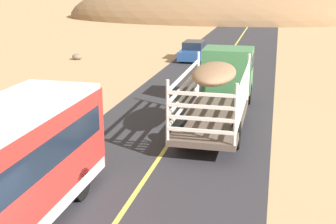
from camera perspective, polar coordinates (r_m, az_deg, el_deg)
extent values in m
cube|color=#3F7F4C|center=(23.97, 7.53, 5.35)|extent=(2.50, 2.20, 2.20)
cube|color=#192333|center=(23.89, 7.58, 6.41)|extent=(2.53, 1.54, 0.70)
cube|color=brown|center=(19.04, 5.64, -0.95)|extent=(2.50, 6.40, 0.24)
cylinder|color=silver|center=(21.91, 3.80, 4.72)|extent=(0.12, 0.12, 2.20)
cylinder|color=silver|center=(21.65, 10.03, 4.36)|extent=(0.12, 0.12, 2.20)
cylinder|color=silver|center=(15.94, -0.06, 0.21)|extent=(0.12, 0.12, 2.20)
cylinder|color=silver|center=(15.57, 8.48, -0.36)|extent=(0.12, 0.12, 2.20)
cube|color=silver|center=(19.07, 2.09, 0.90)|extent=(0.08, 6.30, 0.12)
cube|color=silver|center=(18.76, 9.35, 0.43)|extent=(0.08, 6.30, 0.12)
cube|color=silver|center=(15.89, 4.10, -2.37)|extent=(2.40, 0.08, 0.12)
cube|color=silver|center=(18.96, 2.10, 2.18)|extent=(0.08, 6.30, 0.12)
cube|color=silver|center=(18.65, 9.41, 1.72)|extent=(0.08, 6.30, 0.12)
cube|color=silver|center=(15.76, 4.13, -0.86)|extent=(2.40, 0.08, 0.12)
cube|color=silver|center=(18.85, 2.12, 3.48)|extent=(0.08, 6.30, 0.12)
cube|color=silver|center=(18.54, 9.47, 3.04)|extent=(0.08, 6.30, 0.12)
cube|color=silver|center=(15.63, 4.16, 0.68)|extent=(2.40, 0.08, 0.12)
cube|color=silver|center=(18.76, 2.13, 4.79)|extent=(0.08, 6.30, 0.12)
cube|color=silver|center=(18.44, 9.54, 4.37)|extent=(0.08, 6.30, 0.12)
cube|color=silver|center=(15.52, 4.20, 2.24)|extent=(2.40, 0.08, 0.12)
ellipsoid|color=#8C6B4C|center=(18.54, 5.81, 4.86)|extent=(1.75, 3.84, 0.70)
cylinder|color=black|center=(24.38, 4.88, 2.61)|extent=(0.32, 1.10, 1.10)
cylinder|color=black|center=(24.16, 9.99, 2.29)|extent=(0.32, 1.10, 1.10)
cylinder|color=black|center=(18.06, 1.63, -2.36)|extent=(0.32, 1.10, 1.10)
cylinder|color=black|center=(17.77, 8.53, -2.87)|extent=(0.32, 1.10, 1.10)
cylinder|color=black|center=(14.95, -18.86, -7.66)|extent=(0.30, 1.00, 1.00)
cylinder|color=black|center=(13.95, -11.08, -8.82)|extent=(0.30, 1.00, 1.00)
cube|color=#264C8C|center=(37.05, 3.22, 7.41)|extent=(1.80, 4.40, 0.70)
cube|color=#192333|center=(37.05, 3.26, 8.42)|extent=(1.53, 2.20, 0.60)
cylinder|color=black|center=(38.50, 2.41, 7.49)|extent=(0.22, 0.66, 0.66)
cylinder|color=black|center=(38.23, 4.75, 7.38)|extent=(0.22, 0.66, 0.66)
cylinder|color=black|center=(35.95, 1.58, 6.84)|extent=(0.22, 0.66, 0.66)
cylinder|color=black|center=(35.66, 4.09, 6.73)|extent=(0.22, 0.66, 0.66)
ellipsoid|color=#756656|center=(37.76, -11.34, 6.84)|extent=(0.81, 0.78, 0.49)
ellipsoid|color=olive|center=(74.20, 5.72, 11.54)|extent=(48.21, 23.43, 12.96)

